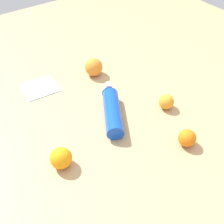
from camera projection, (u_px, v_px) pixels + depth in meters
name	position (u px, v px, depth m)	size (l,w,h in m)	color
ground_plane	(114.00, 118.00, 1.10)	(2.40, 2.40, 0.00)	tan
water_bottle	(112.00, 108.00, 1.09)	(0.28, 0.19, 0.06)	blue
orange_0	(94.00, 67.00, 1.28)	(0.08, 0.08, 0.08)	orange
orange_1	(166.00, 102.00, 1.12)	(0.06, 0.06, 0.06)	orange
orange_2	(187.00, 138.00, 0.98)	(0.06, 0.06, 0.06)	orange
orange_3	(61.00, 158.00, 0.91)	(0.07, 0.07, 0.07)	orange
folded_napkin	(40.00, 87.00, 1.23)	(0.14, 0.15, 0.01)	#99BFD8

